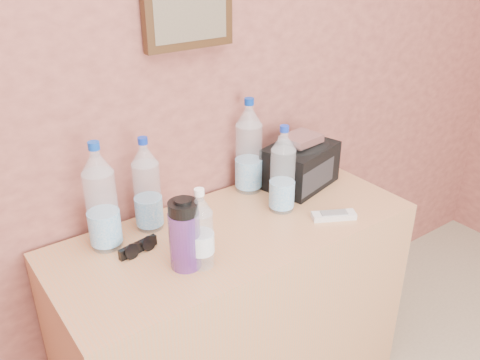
# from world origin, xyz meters

# --- Properties ---
(picture_frame) EXTENTS (0.30, 0.03, 0.25)m
(picture_frame) POSITION_xyz_m (0.18, 1.98, 1.40)
(picture_frame) COLOR #382311
(picture_frame) RESTS_ON room_shell
(dresser) EXTENTS (1.19, 0.50, 0.75)m
(dresser) POSITION_xyz_m (0.18, 1.73, 0.37)
(dresser) COLOR tan
(dresser) RESTS_ON ground
(pet_large_a) EXTENTS (0.09, 0.09, 0.34)m
(pet_large_a) POSITION_xyz_m (-0.20, 1.88, 0.90)
(pet_large_a) COLOR silver
(pet_large_a) RESTS_ON dresser
(pet_large_b) EXTENTS (0.08, 0.08, 0.31)m
(pet_large_b) POSITION_xyz_m (-0.04, 1.90, 0.88)
(pet_large_b) COLOR silver
(pet_large_b) RESTS_ON dresser
(pet_large_c) EXTENTS (0.09, 0.09, 0.35)m
(pet_large_c) POSITION_xyz_m (0.37, 1.92, 0.90)
(pet_large_c) COLOR silver
(pet_large_c) RESTS_ON dresser
(pet_large_d) EXTENTS (0.08, 0.08, 0.30)m
(pet_large_d) POSITION_xyz_m (0.37, 1.74, 0.88)
(pet_large_d) COLOR #C9E6FA
(pet_large_d) RESTS_ON dresser
(pet_small) EXTENTS (0.07, 0.07, 0.24)m
(pet_small) POSITION_xyz_m (-0.02, 1.63, 0.85)
(pet_small) COLOR silver
(pet_small) RESTS_ON dresser
(nalgene_bottle) EXTENTS (0.09, 0.09, 0.22)m
(nalgene_bottle) POSITION_xyz_m (-0.06, 1.65, 0.85)
(nalgene_bottle) COLOR #552294
(nalgene_bottle) RESTS_ON dresser
(sunglasses) EXTENTS (0.13, 0.07, 0.03)m
(sunglasses) POSITION_xyz_m (-0.14, 1.79, 0.76)
(sunglasses) COLOR black
(sunglasses) RESTS_ON dresser
(ac_remote) EXTENTS (0.15, 0.11, 0.02)m
(ac_remote) POSITION_xyz_m (0.47, 1.59, 0.76)
(ac_remote) COLOR silver
(ac_remote) RESTS_ON dresser
(toiletry_bag) EXTENTS (0.30, 0.25, 0.18)m
(toiletry_bag) POSITION_xyz_m (0.55, 1.85, 0.83)
(toiletry_bag) COLOR black
(toiletry_bag) RESTS_ON dresser
(foil_packet) EXTENTS (0.14, 0.12, 0.03)m
(foil_packet) POSITION_xyz_m (0.54, 1.83, 0.94)
(foil_packet) COLOR white
(foil_packet) RESTS_ON toiletry_bag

